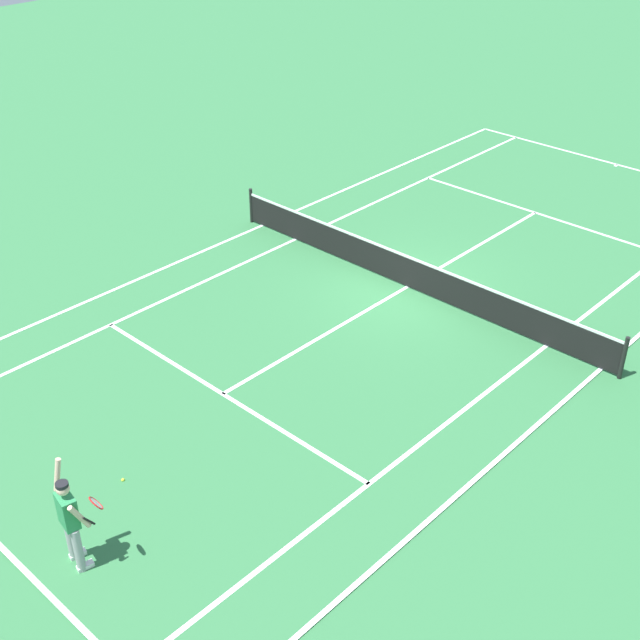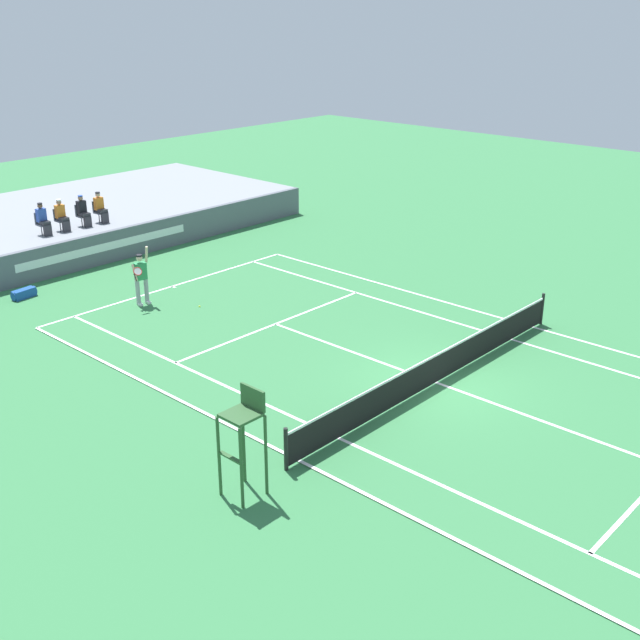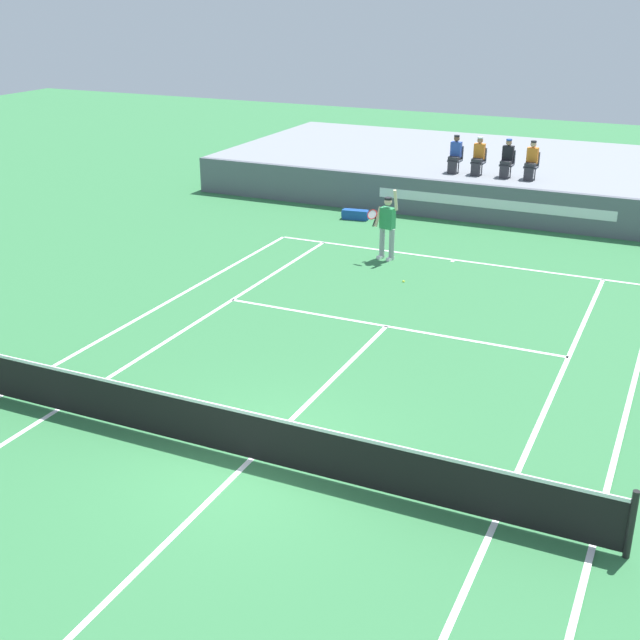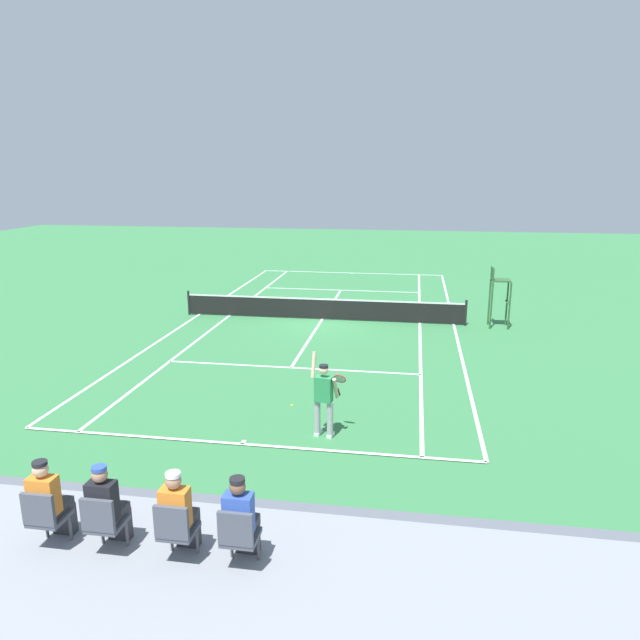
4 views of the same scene
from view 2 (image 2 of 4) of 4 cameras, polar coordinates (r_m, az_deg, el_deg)
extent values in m
plane|color=#337542|center=(22.34, 8.39, -4.54)|extent=(80.00, 80.00, 0.00)
cube|color=#337542|center=(22.34, 8.39, -4.51)|extent=(10.98, 23.78, 0.02)
cube|color=white|center=(30.02, -10.59, 2.39)|extent=(10.98, 0.10, 0.01)
cube|color=white|center=(18.57, -1.44, -10.10)|extent=(0.10, 23.78, 0.01)
cube|color=white|center=(26.71, 15.11, -0.51)|extent=(0.10, 23.78, 0.01)
cube|color=white|center=(19.44, 1.41, -8.51)|extent=(0.10, 23.78, 0.01)
cube|color=white|center=(25.57, 13.64, -1.38)|extent=(0.10, 23.78, 0.01)
cube|color=white|center=(26.08, -3.22, -0.29)|extent=(8.22, 0.10, 0.01)
cube|color=white|center=(22.33, 8.40, -4.48)|extent=(0.10, 12.80, 0.01)
cube|color=white|center=(29.95, -10.47, 2.35)|extent=(0.10, 0.20, 0.01)
cylinder|color=black|center=(18.03, -2.46, -9.27)|extent=(0.10, 0.10, 1.07)
cylinder|color=black|center=(26.90, 15.67, 0.77)|extent=(0.10, 0.10, 1.07)
cube|color=black|center=(22.14, 8.46, -3.42)|extent=(11.78, 0.02, 0.84)
cube|color=white|center=(21.96, 8.52, -2.43)|extent=(11.78, 0.03, 0.06)
cube|color=#565B66|center=(33.26, -15.22, 5.03)|extent=(22.34, 0.24, 1.29)
cube|color=silver|center=(33.14, -15.11, 5.10)|extent=(7.82, 0.01, 0.32)
cube|color=gray|center=(37.35, -19.34, 6.38)|extent=(22.34, 9.51, 1.29)
cube|color=#474C56|center=(33.35, -19.28, 6.50)|extent=(0.44, 0.44, 0.06)
cube|color=#474C56|center=(33.46, -19.50, 6.96)|extent=(0.44, 0.06, 0.44)
cylinder|color=#4C4C51|center=(33.35, -18.84, 6.16)|extent=(0.04, 0.04, 0.38)
cylinder|color=#4C4C51|center=(33.19, -19.37, 6.03)|extent=(0.04, 0.04, 0.38)
cube|color=#2D2D33|center=(33.24, -19.21, 6.61)|extent=(0.34, 0.44, 0.16)
cube|color=#2D2D33|center=(33.14, -18.98, 6.10)|extent=(0.30, 0.14, 0.44)
cube|color=#2D4CA8|center=(33.31, -19.41, 7.13)|extent=(0.36, 0.22, 0.52)
sphere|color=brown|center=(33.22, -19.49, 7.74)|extent=(0.20, 0.20, 0.20)
cylinder|color=black|center=(33.20, -19.51, 7.89)|extent=(0.19, 0.19, 0.05)
cube|color=#474C56|center=(33.72, -18.07, 6.81)|extent=(0.44, 0.44, 0.06)
cube|color=#474C56|center=(33.83, -18.29, 7.27)|extent=(0.44, 0.06, 0.44)
cylinder|color=#4C4C51|center=(33.73, -17.64, 6.48)|extent=(0.04, 0.04, 0.38)
cylinder|color=#4C4C51|center=(33.57, -18.16, 6.34)|extent=(0.04, 0.04, 0.38)
cube|color=#2D2D33|center=(33.62, -18.00, 6.92)|extent=(0.34, 0.44, 0.16)
cube|color=#2D2D33|center=(33.51, -17.77, 6.42)|extent=(0.30, 0.14, 0.44)
cube|color=orange|center=(33.69, -18.20, 7.43)|extent=(0.36, 0.22, 0.52)
sphere|color=#A37556|center=(33.60, -18.27, 8.04)|extent=(0.20, 0.20, 0.20)
cylinder|color=white|center=(33.58, -18.29, 8.19)|extent=(0.19, 0.19, 0.05)
cube|color=#474C56|center=(34.19, -16.66, 7.17)|extent=(0.44, 0.44, 0.06)
cube|color=#474C56|center=(34.30, -16.88, 7.62)|extent=(0.44, 0.06, 0.44)
cylinder|color=#4C4C51|center=(34.21, -16.24, 6.84)|extent=(0.04, 0.04, 0.38)
cylinder|color=#4C4C51|center=(34.03, -16.74, 6.71)|extent=(0.04, 0.04, 0.38)
cube|color=#2D2D33|center=(34.09, -16.58, 7.28)|extent=(0.34, 0.44, 0.16)
cube|color=#2D2D33|center=(33.99, -16.36, 6.79)|extent=(0.30, 0.14, 0.44)
cube|color=black|center=(34.16, -16.78, 7.79)|extent=(0.36, 0.22, 0.52)
sphere|color=#A37556|center=(34.07, -16.85, 8.39)|extent=(0.20, 0.20, 0.20)
cylinder|color=#2D4CA8|center=(34.05, -16.86, 8.53)|extent=(0.19, 0.19, 0.05)
cube|color=#474C56|center=(34.60, -15.51, 7.46)|extent=(0.44, 0.44, 0.06)
cube|color=#474C56|center=(34.71, -15.73, 7.91)|extent=(0.44, 0.06, 0.44)
cylinder|color=#4C4C51|center=(34.62, -15.09, 7.13)|extent=(0.04, 0.04, 0.38)
cylinder|color=#4C4C51|center=(34.44, -15.58, 7.01)|extent=(0.04, 0.04, 0.38)
cube|color=#2D2D33|center=(34.50, -15.43, 7.56)|extent=(0.34, 0.44, 0.16)
cube|color=#2D2D33|center=(34.40, -15.20, 7.08)|extent=(0.30, 0.14, 0.44)
cube|color=orange|center=(34.57, -15.63, 8.07)|extent=(0.36, 0.22, 0.52)
sphere|color=tan|center=(34.48, -15.69, 8.66)|extent=(0.20, 0.20, 0.20)
cylinder|color=black|center=(34.46, -15.70, 8.81)|extent=(0.19, 0.19, 0.05)
cylinder|color=#9E9EA3|center=(28.42, -12.37, 2.06)|extent=(0.15, 0.15, 0.92)
cylinder|color=#9E9EA3|center=(28.30, -12.95, 1.93)|extent=(0.15, 0.15, 0.92)
cube|color=white|center=(28.50, -12.25, 1.25)|extent=(0.17, 0.30, 0.10)
cube|color=white|center=(28.38, -12.83, 1.11)|extent=(0.17, 0.30, 0.10)
cube|color=#2D8C51|center=(28.11, -12.79, 3.45)|extent=(0.44, 0.31, 0.60)
sphere|color=beige|center=(27.97, -12.87, 4.36)|extent=(0.22, 0.22, 0.22)
cylinder|color=black|center=(27.95, -12.88, 4.54)|extent=(0.21, 0.21, 0.06)
cylinder|color=beige|center=(28.02, -12.37, 4.63)|extent=(0.13, 0.23, 0.61)
cylinder|color=beige|center=(27.92, -13.19, 3.33)|extent=(0.15, 0.34, 0.56)
cylinder|color=black|center=(27.84, -13.14, 3.00)|extent=(0.07, 0.19, 0.25)
torus|color=red|center=(27.62, -12.97, 3.43)|extent=(0.33, 0.25, 0.26)
cylinder|color=silver|center=(27.62, -12.97, 3.43)|extent=(0.30, 0.21, 0.22)
sphere|color=#D1E533|center=(27.83, -8.65, 0.97)|extent=(0.07, 0.07, 0.07)
cylinder|color=#2D562D|center=(16.64, -5.67, -10.59)|extent=(0.07, 0.07, 1.90)
cylinder|color=#2D562D|center=(17.10, -7.27, -9.70)|extent=(0.07, 0.07, 1.90)
cylinder|color=#2D562D|center=(17.04, -3.91, -9.68)|extent=(0.07, 0.07, 1.90)
cylinder|color=#2D562D|center=(17.48, -5.51, -8.85)|extent=(0.07, 0.07, 1.90)
cube|color=#2D562D|center=(16.57, -5.72, -6.81)|extent=(0.70, 0.70, 0.06)
cube|color=#2D562D|center=(16.65, -4.85, -5.58)|extent=(0.06, 0.70, 0.48)
cube|color=#2D562D|center=(16.84, -6.41, -9.82)|extent=(0.10, 0.70, 0.04)
cube|color=#194799|center=(30.30, -20.51, 1.80)|extent=(0.87, 0.42, 0.32)
cylinder|color=#194799|center=(30.08, -21.16, 1.57)|extent=(0.10, 0.33, 0.32)
cylinder|color=#194799|center=(30.52, -19.88, 2.02)|extent=(0.10, 0.33, 0.32)
camera|label=1|loc=(27.20, -38.98, 19.69)|focal=47.63mm
camera|label=3|loc=(22.98, 41.48, 10.34)|focal=46.76mm
camera|label=4|loc=(37.33, -27.65, 13.78)|focal=32.79mm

